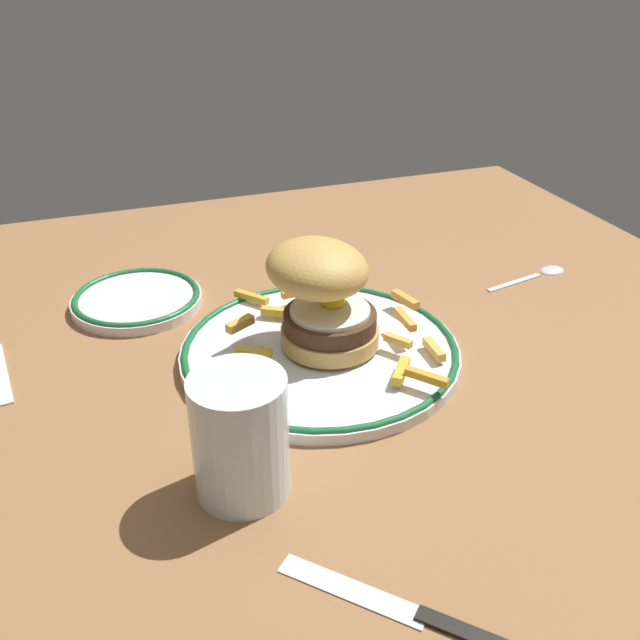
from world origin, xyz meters
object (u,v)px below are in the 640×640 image
spoon (544,271)px  burger (323,292)px  dinner_plate (320,351)px  knife (419,616)px  water_glass (241,443)px  side_plate (137,299)px

spoon → burger: bearing=-166.1°
dinner_plate → spoon: size_ratio=2.24×
burger → spoon: 36.38cm
spoon → knife: bearing=-133.4°
dinner_plate → water_glass: size_ratio=2.78×
side_plate → knife: 53.27cm
side_plate → spoon: side_plate is taller
burger → knife: bearing=-99.3°
side_plate → spoon: (52.12, -9.44, -0.48)cm
water_glass → side_plate: water_glass is taller
water_glass → spoon: 54.89cm
burger → water_glass: (-13.42, -17.58, -2.71)cm
knife → side_plate: bearing=103.0°
side_plate → spoon: 52.97cm
knife → spoon: size_ratio=1.06×
burger → side_plate: 25.94cm
dinner_plate → water_glass: bearing=-127.4°
water_glass → spoon: water_glass is taller
water_glass → spoon: size_ratio=0.80×
dinner_plate → knife: (-4.96, -33.12, -0.58)cm
burger → side_plate: burger is taller
side_plate → spoon: size_ratio=1.17×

